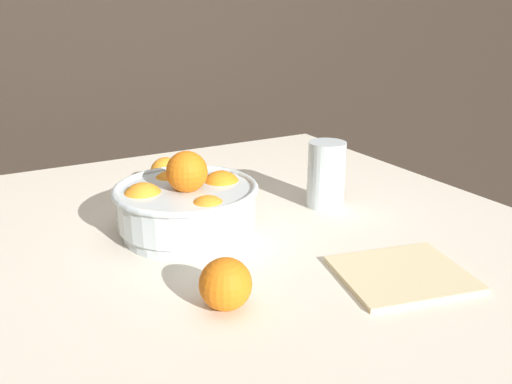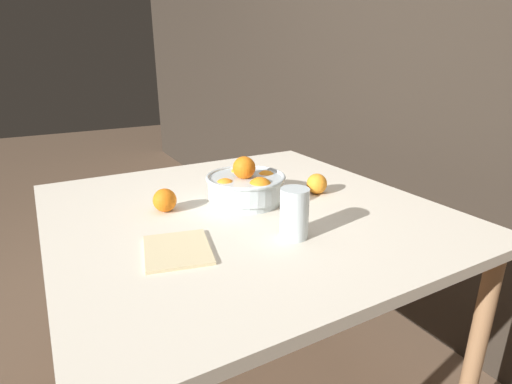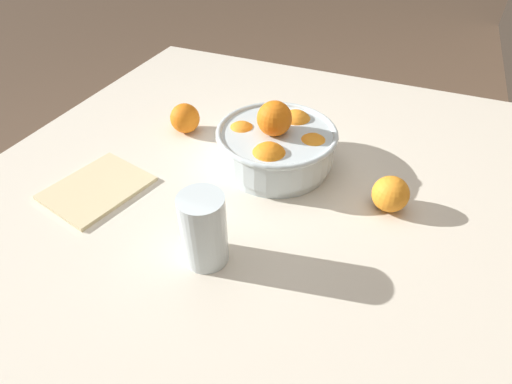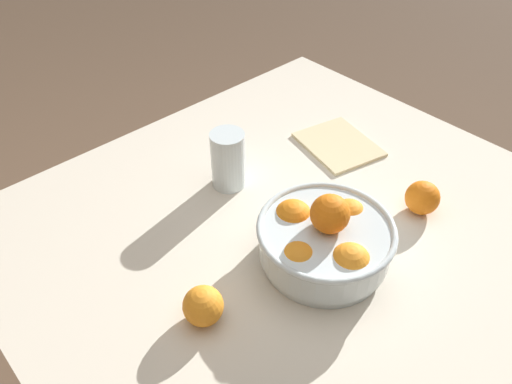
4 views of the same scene
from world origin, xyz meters
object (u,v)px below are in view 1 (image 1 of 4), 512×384
Objects in this scene: orange_loose_near_bowl at (226,284)px; orange_loose_front at (166,173)px; fruit_bowl at (187,204)px; juice_glass at (326,178)px.

orange_loose_front is at bearing 79.28° from orange_loose_near_bowl.
fruit_bowl is 0.25m from orange_loose_front.
juice_glass is 1.87× the size of orange_loose_near_bowl.
fruit_bowl is at bearing 176.85° from juice_glass.
fruit_bowl is 1.91× the size of juice_glass.
orange_loose_front is at bearing 132.95° from juice_glass.
juice_glass is at bearing -3.15° from fruit_bowl.
fruit_bowl reaches higher than orange_loose_near_bowl.
juice_glass reaches higher than orange_loose_near_bowl.
fruit_bowl is at bearing 79.53° from orange_loose_near_bowl.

